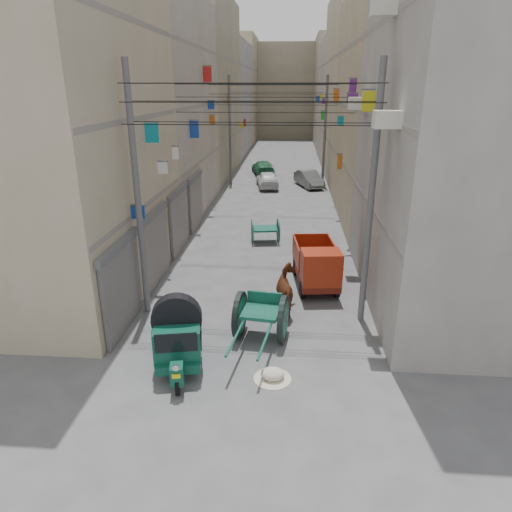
# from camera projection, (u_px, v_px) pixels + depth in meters

# --- Properties ---
(ground) EXTENTS (140.00, 140.00, 0.00)m
(ground) POSITION_uv_depth(u_px,v_px,m) (228.00, 445.00, 9.77)
(ground) COLOR #4A4B4D
(ground) RESTS_ON ground
(building_row_left) EXTENTS (8.00, 62.00, 14.00)m
(building_row_left) POSITION_uv_depth(u_px,v_px,m) (189.00, 95.00, 39.98)
(building_row_left) COLOR tan
(building_row_left) RESTS_ON ground
(building_row_right) EXTENTS (8.00, 62.00, 14.00)m
(building_row_right) POSITION_uv_depth(u_px,v_px,m) (374.00, 96.00, 38.81)
(building_row_right) COLOR #9A9690
(building_row_right) RESTS_ON ground
(end_cap_building) EXTENTS (22.00, 10.00, 13.00)m
(end_cap_building) POSITION_uv_depth(u_px,v_px,m) (286.00, 91.00, 69.15)
(end_cap_building) COLOR gray
(end_cap_building) RESTS_ON ground
(shutters_left) EXTENTS (0.18, 14.40, 2.88)m
(shutters_left) POSITION_uv_depth(u_px,v_px,m) (169.00, 231.00, 19.23)
(shutters_left) COLOR #454449
(shutters_left) RESTS_ON ground
(signboards) EXTENTS (8.22, 40.52, 5.67)m
(signboards) POSITION_uv_depth(u_px,v_px,m) (273.00, 150.00, 28.80)
(signboards) COLOR #632381
(signboards) RESTS_ON ground
(ac_units) EXTENTS (0.70, 6.55, 3.35)m
(ac_units) POSITION_uv_depth(u_px,v_px,m) (374.00, 79.00, 14.07)
(ac_units) COLOR beige
(ac_units) RESTS_ON ground
(utility_poles) EXTENTS (7.40, 22.20, 8.00)m
(utility_poles) POSITION_uv_depth(u_px,v_px,m) (270.00, 151.00, 24.25)
(utility_poles) COLOR #555558
(utility_poles) RESTS_ON ground
(overhead_cables) EXTENTS (7.40, 22.52, 1.12)m
(overhead_cables) POSITION_uv_depth(u_px,v_px,m) (268.00, 97.00, 20.86)
(overhead_cables) COLOR black
(overhead_cables) RESTS_ON ground
(auto_rickshaw) EXTENTS (1.63, 2.41, 1.64)m
(auto_rickshaw) POSITION_uv_depth(u_px,v_px,m) (178.00, 336.00, 12.17)
(auto_rickshaw) COLOR black
(auto_rickshaw) RESTS_ON ground
(tonga_cart) EXTENTS (1.67, 3.31, 1.43)m
(tonga_cart) POSITION_uv_depth(u_px,v_px,m) (261.00, 316.00, 13.67)
(tonga_cart) COLOR black
(tonga_cart) RESTS_ON ground
(mini_truck) EXTENTS (1.76, 3.32, 1.79)m
(mini_truck) POSITION_uv_depth(u_px,v_px,m) (317.00, 268.00, 16.96)
(mini_truck) COLOR black
(mini_truck) RESTS_ON ground
(second_cart) EXTENTS (1.50, 1.37, 1.18)m
(second_cart) POSITION_uv_depth(u_px,v_px,m) (265.00, 230.00, 22.26)
(second_cart) COLOR #12503E
(second_cart) RESTS_ON ground
(feed_sack) EXTENTS (0.62, 0.50, 0.31)m
(feed_sack) POSITION_uv_depth(u_px,v_px,m) (272.00, 374.00, 11.93)
(feed_sack) COLOR beige
(feed_sack) RESTS_ON ground
(horse) EXTENTS (1.18, 1.93, 1.52)m
(horse) POSITION_uv_depth(u_px,v_px,m) (289.00, 291.00, 15.29)
(horse) COLOR brown
(horse) RESTS_ON ground
(distant_car_white) EXTENTS (2.04, 3.90, 1.27)m
(distant_car_white) POSITION_uv_depth(u_px,v_px,m) (267.00, 179.00, 34.40)
(distant_car_white) COLOR silver
(distant_car_white) RESTS_ON ground
(distant_car_grey) EXTENTS (2.39, 3.87, 1.20)m
(distant_car_grey) POSITION_uv_depth(u_px,v_px,m) (309.00, 179.00, 34.70)
(distant_car_grey) COLOR #4F5451
(distant_car_grey) RESTS_ON ground
(distant_car_green) EXTENTS (2.44, 4.28, 1.17)m
(distant_car_green) POSITION_uv_depth(u_px,v_px,m) (263.00, 167.00, 39.67)
(distant_car_green) COLOR #21623B
(distant_car_green) RESTS_ON ground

